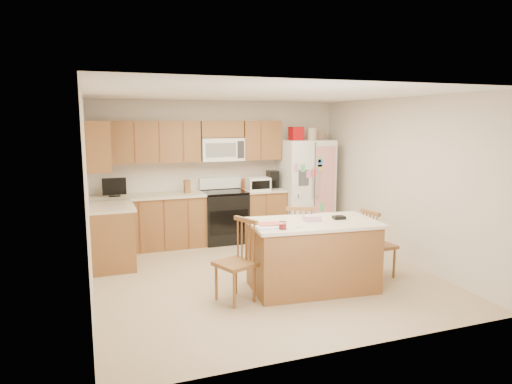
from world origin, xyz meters
name	(u,v)px	position (x,y,z in m)	size (l,w,h in m)	color
ground	(262,275)	(0.00, 0.00, 0.00)	(4.50, 4.50, 0.00)	tan
room_shell	(263,174)	(0.00, 0.00, 1.44)	(4.60, 4.60, 2.52)	beige
cabinetry	(170,196)	(-0.98, 1.79, 0.91)	(3.36, 1.56, 2.15)	brown
stove	(224,216)	(0.00, 1.94, 0.47)	(0.76, 0.65, 1.13)	black
refrigerator	(305,187)	(1.57, 1.87, 0.92)	(0.90, 0.79, 2.04)	white
island	(312,255)	(0.43, -0.68, 0.45)	(1.70, 1.09, 0.98)	brown
windsor_chair_left	(237,263)	(-0.61, -0.73, 0.47)	(0.54, 0.55, 1.00)	brown
windsor_chair_back	(300,241)	(0.53, -0.08, 0.47)	(0.55, 0.54, 0.99)	brown
windsor_chair_right	(377,245)	(1.48, -0.57, 0.45)	(0.42, 0.44, 0.95)	brown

